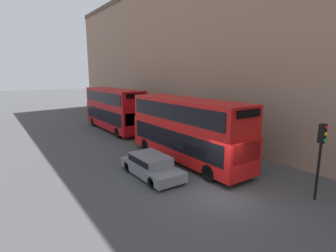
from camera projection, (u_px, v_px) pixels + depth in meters
ground_plane at (221, 192)px, 13.42m from camera, size 200.00×200.00×0.00m
building_facade at (309, 34)px, 15.68m from camera, size 1.10×80.00×16.01m
bus_leading at (186, 127)px, 17.80m from camera, size 2.59×10.28×4.33m
bus_second_in_queue at (114, 108)px, 27.76m from camera, size 2.59×10.09×4.40m
car_dark_sedan at (151, 165)px, 15.47m from camera, size 1.88×4.55×1.29m
traffic_light at (321, 146)px, 12.13m from camera, size 0.30×0.36×3.73m
pedestrian at (190, 136)px, 21.91m from camera, size 0.36×0.36×1.76m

